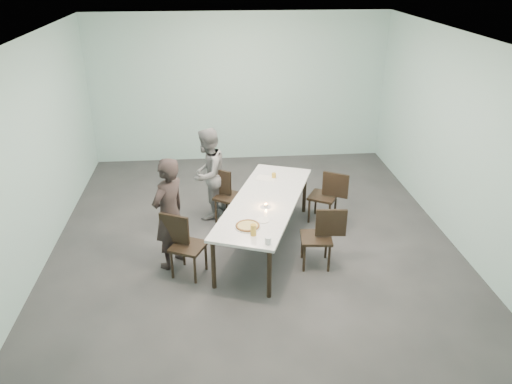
{
  "coord_description": "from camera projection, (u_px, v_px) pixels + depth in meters",
  "views": [
    {
      "loc": [
        -0.56,
        -6.55,
        3.95
      ],
      "look_at": [
        0.0,
        -0.37,
        1.0
      ],
      "focal_mm": 35.0,
      "sensor_mm": 36.0,
      "label": 1
    }
  ],
  "objects": [
    {
      "name": "diner_near",
      "position": [
        169.0,
        214.0,
        6.72
      ],
      "size": [
        0.66,
        0.7,
        1.6
      ],
      "primitive_type": "imported",
      "rotation": [
        0.0,
        0.0,
        -2.23
      ],
      "color": "black",
      "rests_on": "ground"
    },
    {
      "name": "menu",
      "position": [
        266.0,
        178.0,
        7.91
      ],
      "size": [
        0.36,
        0.31,
        0.01
      ],
      "primitive_type": "cube",
      "rotation": [
        0.0,
        0.0,
        -0.36
      ],
      "color": "silver",
      "rests_on": "table"
    },
    {
      "name": "water_tumbler",
      "position": [
        268.0,
        241.0,
        6.1
      ],
      "size": [
        0.08,
        0.08,
        0.09
      ],
      "primitive_type": "cylinder",
      "color": "silver",
      "rests_on": "table"
    },
    {
      "name": "amber_tumbler",
      "position": [
        274.0,
        175.0,
        7.92
      ],
      "size": [
        0.07,
        0.07,
        0.08
      ],
      "primitive_type": "cylinder",
      "color": "gold",
      "rests_on": "table"
    },
    {
      "name": "room_shell",
      "position": [
        254.0,
        112.0,
        6.77
      ],
      "size": [
        6.02,
        7.02,
        3.01
      ],
      "color": "#A7D3CD",
      "rests_on": "ground"
    },
    {
      "name": "chair_far_right",
      "position": [
        328.0,
        193.0,
        7.99
      ],
      "size": [
        0.64,
        0.57,
        0.87
      ],
      "rotation": [
        0.0,
        0.0,
        2.63
      ],
      "color": "black",
      "rests_on": "ground"
    },
    {
      "name": "beer_glass",
      "position": [
        253.0,
        230.0,
        6.27
      ],
      "size": [
        0.08,
        0.08,
        0.15
      ],
      "primitive_type": "cylinder",
      "color": "gold",
      "rests_on": "table"
    },
    {
      "name": "table",
      "position": [
        265.0,
        204.0,
        7.24
      ],
      "size": [
        1.75,
        2.75,
        0.75
      ],
      "rotation": [
        0.0,
        0.0,
        -0.36
      ],
      "color": "white",
      "rests_on": "ground"
    },
    {
      "name": "ground",
      "position": [
        254.0,
        241.0,
        7.64
      ],
      "size": [
        7.0,
        7.0,
        0.0
      ],
      "primitive_type": "plane",
      "color": "#333335",
      "rests_on": "ground"
    },
    {
      "name": "chair_far_left",
      "position": [
        226.0,
        192.0,
        8.04
      ],
      "size": [
        0.64,
        0.58,
        0.87
      ],
      "rotation": [
        0.0,
        0.0,
        -0.57
      ],
      "color": "black",
      "rests_on": "ground"
    },
    {
      "name": "chair_near_left",
      "position": [
        183.0,
        241.0,
        6.66
      ],
      "size": [
        0.65,
        0.56,
        0.87
      ],
      "rotation": [
        0.0,
        0.0,
        -0.43
      ],
      "color": "black",
      "rests_on": "ground"
    },
    {
      "name": "chair_near_right",
      "position": [
        322.0,
        233.0,
        6.84
      ],
      "size": [
        0.63,
        0.46,
        0.87
      ],
      "rotation": [
        0.0,
        0.0,
        3.04
      ],
      "color": "black",
      "rests_on": "ground"
    },
    {
      "name": "side_plate",
      "position": [
        263.0,
        220.0,
        6.65
      ],
      "size": [
        0.18,
        0.18,
        0.01
      ],
      "primitive_type": "cylinder",
      "color": "white",
      "rests_on": "table"
    },
    {
      "name": "tealight",
      "position": [
        266.0,
        205.0,
        7.01
      ],
      "size": [
        0.06,
        0.06,
        0.05
      ],
      "color": "silver",
      "rests_on": "table"
    },
    {
      "name": "pizza",
      "position": [
        248.0,
        226.0,
        6.48
      ],
      "size": [
        0.34,
        0.34,
        0.04
      ],
      "color": "white",
      "rests_on": "table"
    },
    {
      "name": "diner_far",
      "position": [
        208.0,
        174.0,
        8.06
      ],
      "size": [
        0.85,
        0.92,
        1.51
      ],
      "primitive_type": "imported",
      "rotation": [
        0.0,
        0.0,
        -2.05
      ],
      "color": "slate",
      "rests_on": "ground"
    }
  ]
}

